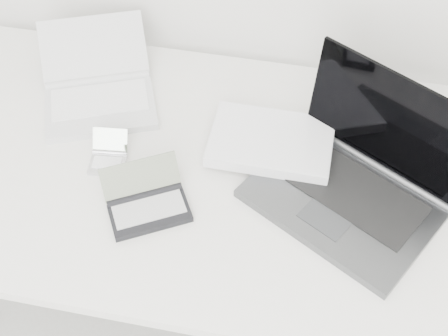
% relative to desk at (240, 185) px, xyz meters
% --- Properties ---
extents(desk, '(1.60, 0.80, 0.73)m').
position_rel_desk_xyz_m(desk, '(0.00, 0.00, 0.00)').
color(desk, white).
rests_on(desk, ground).
extents(laptop_large, '(0.58, 0.46, 0.27)m').
position_rel_desk_xyz_m(laptop_large, '(0.20, 0.02, 0.09)').
color(laptop_large, '#4F5053').
rests_on(laptop_large, desk).
extents(netbook_open_white, '(0.38, 0.41, 0.12)m').
position_rel_desk_xyz_m(netbook_open_white, '(-0.40, 0.18, 0.07)').
color(netbook_open_white, silver).
rests_on(netbook_open_white, desk).
extents(pda_silver, '(0.09, 0.11, 0.06)m').
position_rel_desk_xyz_m(pda_silver, '(-0.31, -0.02, 0.06)').
color(pda_silver, silver).
rests_on(pda_silver, desk).
extents(palmtop_charcoal, '(0.22, 0.21, 0.09)m').
position_rel_desk_xyz_m(palmtop_charcoal, '(-0.18, -0.14, 0.06)').
color(palmtop_charcoal, black).
rests_on(palmtop_charcoal, desk).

